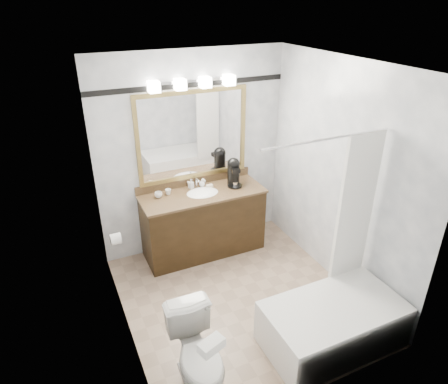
{
  "coord_description": "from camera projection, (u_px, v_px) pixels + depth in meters",
  "views": [
    {
      "loc": [
        -1.59,
        -3.05,
        3.04
      ],
      "look_at": [
        -0.02,
        0.35,
        1.16
      ],
      "focal_mm": 32.0,
      "sensor_mm": 36.0,
      "label": 1
    }
  ],
  "objects": [
    {
      "name": "room",
      "position": [
        241.0,
        198.0,
        3.87
      ],
      "size": [
        2.42,
        2.62,
        2.52
      ],
      "color": "#9D816A",
      "rests_on": "ground"
    },
    {
      "name": "vanity",
      "position": [
        203.0,
        221.0,
        5.06
      ],
      "size": [
        1.53,
        0.58,
        0.97
      ],
      "color": "black",
      "rests_on": "ground"
    },
    {
      "name": "mirror",
      "position": [
        193.0,
        135.0,
        4.8
      ],
      "size": [
        1.4,
        0.04,
        1.1
      ],
      "color": "#A4894A",
      "rests_on": "room"
    },
    {
      "name": "vanity_light_bar",
      "position": [
        193.0,
        83.0,
        4.47
      ],
      "size": [
        1.02,
        0.14,
        0.12
      ],
      "color": "silver",
      "rests_on": "room"
    },
    {
      "name": "accent_stripe",
      "position": [
        191.0,
        85.0,
        4.54
      ],
      "size": [
        2.4,
        0.01,
        0.06
      ],
      "primitive_type": "cube",
      "color": "black",
      "rests_on": "room"
    },
    {
      "name": "bathtub",
      "position": [
        334.0,
        317.0,
        3.78
      ],
      "size": [
        1.3,
        0.75,
        1.96
      ],
      "color": "white",
      "rests_on": "ground"
    },
    {
      "name": "tp_roll",
      "position": [
        116.0,
        239.0,
        4.23
      ],
      "size": [
        0.11,
        0.12,
        0.12
      ],
      "primitive_type": "cylinder",
      "rotation": [
        0.0,
        1.57,
        0.0
      ],
      "color": "white",
      "rests_on": "room"
    },
    {
      "name": "toilet",
      "position": [
        199.0,
        355.0,
        3.29
      ],
      "size": [
        0.42,
        0.71,
        0.71
      ],
      "primitive_type": "imported",
      "rotation": [
        0.0,
        0.0,
        -0.03
      ],
      "color": "white",
      "rests_on": "ground"
    },
    {
      "name": "tissue_box",
      "position": [
        211.0,
        345.0,
        2.89
      ],
      "size": [
        0.22,
        0.16,
        0.08
      ],
      "primitive_type": "cube",
      "rotation": [
        0.0,
        0.0,
        0.33
      ],
      "color": "white",
      "rests_on": "toilet"
    },
    {
      "name": "coffee_maker",
      "position": [
        234.0,
        171.0,
        5.0
      ],
      "size": [
        0.19,
        0.24,
        0.36
      ],
      "rotation": [
        0.0,
        0.0,
        -0.16
      ],
      "color": "black",
      "rests_on": "vanity"
    },
    {
      "name": "cup_left",
      "position": [
        158.0,
        195.0,
        4.75
      ],
      "size": [
        0.11,
        0.11,
        0.07
      ],
      "primitive_type": "imported",
      "rotation": [
        0.0,
        0.0,
        -0.23
      ],
      "color": "white",
      "rests_on": "vanity"
    },
    {
      "name": "cup_right",
      "position": [
        168.0,
        192.0,
        4.82
      ],
      "size": [
        0.09,
        0.09,
        0.07
      ],
      "primitive_type": "imported",
      "rotation": [
        0.0,
        0.0,
        -0.29
      ],
      "color": "white",
      "rests_on": "vanity"
    },
    {
      "name": "soap_bottle_a",
      "position": [
        191.0,
        184.0,
        4.97
      ],
      "size": [
        0.07,
        0.07,
        0.12
      ],
      "primitive_type": "imported",
      "rotation": [
        0.0,
        0.0,
        0.42
      ],
      "color": "white",
      "rests_on": "vanity"
    },
    {
      "name": "soap_bottle_b",
      "position": [
        202.0,
        183.0,
        5.02
      ],
      "size": [
        0.08,
        0.08,
        0.1
      ],
      "primitive_type": "imported",
      "rotation": [
        0.0,
        0.0,
        0.02
      ],
      "color": "white",
      "rests_on": "vanity"
    },
    {
      "name": "soap_bar",
      "position": [
        210.0,
        186.0,
        5.02
      ],
      "size": [
        0.08,
        0.05,
        0.03
      ],
      "primitive_type": "cube",
      "rotation": [
        0.0,
        0.0,
        0.06
      ],
      "color": "beige",
      "rests_on": "vanity"
    }
  ]
}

